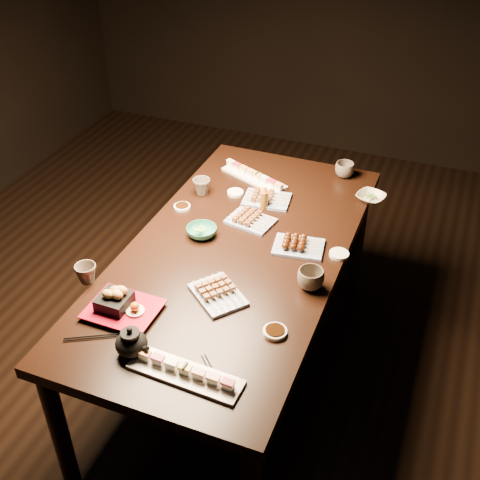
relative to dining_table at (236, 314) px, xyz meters
name	(u,v)px	position (x,y,z in m)	size (l,w,h in m)	color
ground	(191,347)	(-0.28, 0.06, -0.38)	(5.00, 5.00, 0.00)	black
dining_table	(236,314)	(0.00, 0.00, 0.00)	(0.90, 1.80, 0.75)	black
sushi_platter_near	(185,371)	(0.11, -0.72, 0.40)	(0.40, 0.11, 0.05)	white
sushi_platter_far	(254,175)	(-0.14, 0.60, 0.40)	(0.37, 0.10, 0.05)	white
yakitori_plate_center	(251,218)	(-0.02, 0.22, 0.40)	(0.21, 0.15, 0.05)	#828EB6
yakitori_plate_right	(218,291)	(0.05, -0.30, 0.40)	(0.22, 0.16, 0.06)	#828EB6
yakitori_plate_left	(267,196)	(-0.01, 0.43, 0.40)	(0.22, 0.16, 0.06)	#828EB6
tsukune_plate	(299,243)	(0.25, 0.11, 0.40)	(0.21, 0.16, 0.05)	#828EB6
edamame_bowl_green	(202,232)	(-0.18, 0.05, 0.40)	(0.13, 0.13, 0.04)	#287B61
edamame_bowl_cream	(371,197)	(0.46, 0.62, 0.39)	(0.13, 0.13, 0.03)	beige
tempura_tray	(122,303)	(-0.25, -0.52, 0.42)	(0.26, 0.21, 0.10)	black
teacup_near_left	(86,274)	(-0.47, -0.42, 0.42)	(0.09, 0.09, 0.08)	brown
teacup_mid_right	(311,279)	(0.37, -0.12, 0.42)	(0.11, 0.11, 0.08)	brown
teacup_far_left	(202,187)	(-0.33, 0.37, 0.42)	(0.09, 0.09, 0.08)	brown
teacup_far_right	(345,170)	(0.28, 0.80, 0.41)	(0.10, 0.10, 0.08)	brown
teapot	(131,341)	(-0.11, -0.69, 0.43)	(0.13, 0.13, 0.11)	black
condiment_bottle	(264,197)	(0.00, 0.36, 0.44)	(0.04, 0.04, 0.12)	brown
sauce_dish_west	(182,207)	(-0.36, 0.22, 0.38)	(0.08, 0.08, 0.01)	white
sauce_dish_east	(339,254)	(0.42, 0.13, 0.38)	(0.08, 0.08, 0.01)	white
sauce_dish_se	(275,332)	(0.32, -0.42, 0.38)	(0.09, 0.09, 0.02)	white
sauce_dish_nw	(235,193)	(-0.17, 0.43, 0.38)	(0.08, 0.08, 0.01)	white
chopsticks_near	(93,337)	(-0.28, -0.68, 0.38)	(0.21, 0.02, 0.01)	black
chopsticks_se	(215,376)	(0.20, -0.69, 0.38)	(0.22, 0.02, 0.01)	black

